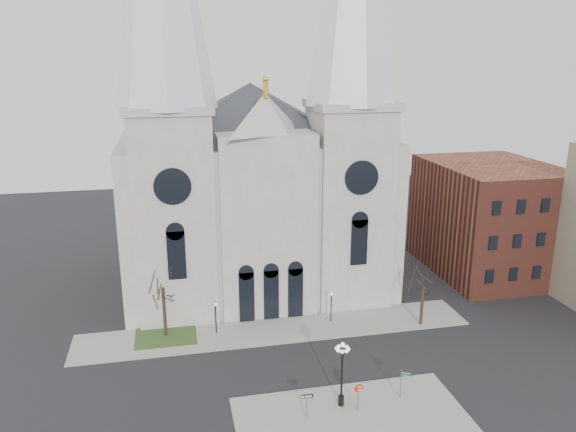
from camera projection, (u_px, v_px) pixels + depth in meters
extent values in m
plane|color=black|center=(301.00, 391.00, 46.99)|extent=(160.00, 160.00, 0.00)
cube|color=gray|center=(354.00, 422.00, 42.88)|extent=(18.00, 10.00, 0.14)
cube|color=gray|center=(276.00, 330.00, 57.31)|extent=(40.00, 6.00, 0.14)
cube|color=#29451D|center=(166.00, 336.00, 56.02)|extent=(6.00, 5.00, 0.18)
cube|color=#9D9A92|center=(252.00, 208.00, 68.93)|extent=(30.00, 24.00, 18.00)
pyramid|color=#2D3035|center=(250.00, 83.00, 64.79)|extent=(33.00, 26.40, 6.00)
cube|color=#9D9A92|center=(174.00, 215.00, 58.47)|extent=(8.00, 8.00, 22.00)
cylinder|color=black|center=(172.00, 186.00, 53.56)|extent=(3.60, 0.30, 3.60)
cube|color=#9D9A92|center=(348.00, 205.00, 62.31)|extent=(8.00, 8.00, 22.00)
cylinder|color=black|center=(361.00, 178.00, 57.40)|extent=(3.60, 0.30, 3.60)
cube|color=#9D9A92|center=(266.00, 225.00, 59.33)|extent=(10.00, 5.00, 19.50)
pyramid|color=#9D9A92|center=(265.00, 113.00, 56.08)|extent=(11.00, 5.00, 4.00)
cube|color=brown|center=(489.00, 218.00, 71.79)|extent=(14.00, 18.00, 14.00)
cylinder|color=black|center=(164.00, 313.00, 55.32)|extent=(0.32, 0.32, 5.25)
cylinder|color=black|center=(422.00, 306.00, 57.90)|extent=(0.32, 0.32, 4.20)
cylinder|color=black|center=(216.00, 319.00, 56.13)|extent=(0.12, 0.12, 3.00)
sphere|color=white|center=(215.00, 304.00, 55.69)|extent=(0.32, 0.32, 0.32)
cylinder|color=black|center=(331.00, 308.00, 58.56)|extent=(0.12, 0.12, 3.00)
sphere|color=white|center=(331.00, 294.00, 58.11)|extent=(0.32, 0.32, 0.32)
cylinder|color=slate|center=(358.00, 397.00, 43.81)|extent=(0.09, 0.09, 2.39)
cylinder|color=red|center=(359.00, 388.00, 43.59)|extent=(0.80, 0.31, 0.83)
cylinder|color=white|center=(359.00, 388.00, 43.59)|extent=(0.85, 0.31, 0.89)
cube|color=white|center=(359.00, 387.00, 43.55)|extent=(0.44, 0.17, 0.10)
cube|color=white|center=(358.00, 390.00, 43.62)|extent=(0.50, 0.19, 0.10)
cylinder|color=black|center=(342.00, 378.00, 44.17)|extent=(0.17, 0.17, 4.92)
cylinder|color=black|center=(341.00, 400.00, 44.73)|extent=(0.47, 0.47, 0.86)
sphere|color=white|center=(343.00, 344.00, 43.35)|extent=(0.34, 0.34, 0.34)
cylinder|color=slate|center=(307.00, 406.00, 42.95)|extent=(0.09, 0.09, 2.19)
cube|color=black|center=(307.00, 396.00, 42.72)|extent=(0.96, 0.04, 0.31)
cylinder|color=slate|center=(401.00, 384.00, 45.48)|extent=(0.10, 0.10, 2.47)
cube|color=#0C5428|center=(407.00, 373.00, 45.10)|extent=(0.65, 0.31, 0.17)
cube|color=#0C5428|center=(406.00, 376.00, 45.16)|extent=(0.65, 0.31, 0.17)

